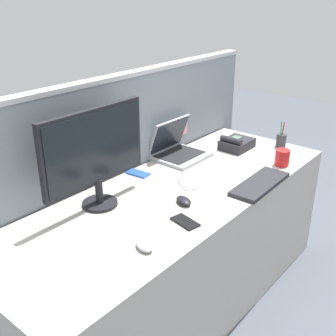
{
  "coord_description": "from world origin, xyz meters",
  "views": [
    {
      "loc": [
        -1.5,
        -1.2,
        1.72
      ],
      "look_at": [
        0.0,
        0.05,
        0.86
      ],
      "focal_mm": 44.46,
      "sensor_mm": 36.0,
      "label": 1
    }
  ],
  "objects_px": {
    "computer_mouse_right_hand": "(144,245)",
    "cell_phone_white_slab": "(187,183)",
    "cell_phone_blue_case": "(138,173)",
    "keyboard_main": "(260,184)",
    "laptop": "(176,148)",
    "coffee_mug": "(282,157)",
    "desktop_monitor": "(95,151)",
    "pen_cup": "(281,140)",
    "computer_mouse_left_hand": "(184,201)",
    "cell_phone_black_slab": "(185,222)",
    "desk_phone": "(236,144)"
  },
  "relations": [
    {
      "from": "computer_mouse_left_hand",
      "to": "cell_phone_black_slab",
      "type": "xyz_separation_m",
      "value": [
        -0.14,
        -0.11,
        -0.01
      ]
    },
    {
      "from": "cell_phone_black_slab",
      "to": "laptop",
      "type": "bearing_deg",
      "value": 53.04
    },
    {
      "from": "computer_mouse_right_hand",
      "to": "coffee_mug",
      "type": "height_order",
      "value": "coffee_mug"
    },
    {
      "from": "cell_phone_blue_case",
      "to": "cell_phone_white_slab",
      "type": "relative_size",
      "value": 0.85
    },
    {
      "from": "desktop_monitor",
      "to": "coffee_mug",
      "type": "xyz_separation_m",
      "value": [
        1.02,
        -0.47,
        -0.23
      ]
    },
    {
      "from": "desk_phone",
      "to": "cell_phone_blue_case",
      "type": "distance_m",
      "value": 0.73
    },
    {
      "from": "laptop",
      "to": "keyboard_main",
      "type": "height_order",
      "value": "laptop"
    },
    {
      "from": "computer_mouse_left_hand",
      "to": "coffee_mug",
      "type": "xyz_separation_m",
      "value": [
        0.75,
        -0.16,
        0.03
      ]
    },
    {
      "from": "keyboard_main",
      "to": "cell_phone_white_slab",
      "type": "height_order",
      "value": "keyboard_main"
    },
    {
      "from": "cell_phone_blue_case",
      "to": "pen_cup",
      "type": "bearing_deg",
      "value": -31.4
    },
    {
      "from": "computer_mouse_right_hand",
      "to": "keyboard_main",
      "type": "bearing_deg",
      "value": 16.2
    },
    {
      "from": "laptop",
      "to": "pen_cup",
      "type": "distance_m",
      "value": 0.71
    },
    {
      "from": "cell_phone_blue_case",
      "to": "laptop",
      "type": "bearing_deg",
      "value": -6.28
    },
    {
      "from": "pen_cup",
      "to": "coffee_mug",
      "type": "xyz_separation_m",
      "value": [
        -0.27,
        -0.14,
        0.0
      ]
    },
    {
      "from": "desk_phone",
      "to": "computer_mouse_left_hand",
      "type": "height_order",
      "value": "desk_phone"
    },
    {
      "from": "desktop_monitor",
      "to": "cell_phone_blue_case",
      "type": "relative_size",
      "value": 4.44
    },
    {
      "from": "computer_mouse_left_hand",
      "to": "coffee_mug",
      "type": "height_order",
      "value": "coffee_mug"
    },
    {
      "from": "desktop_monitor",
      "to": "computer_mouse_left_hand",
      "type": "distance_m",
      "value": 0.49
    },
    {
      "from": "desktop_monitor",
      "to": "cell_phone_blue_case",
      "type": "distance_m",
      "value": 0.48
    },
    {
      "from": "cell_phone_white_slab",
      "to": "desk_phone",
      "type": "bearing_deg",
      "value": 41.71
    },
    {
      "from": "laptop",
      "to": "computer_mouse_right_hand",
      "type": "relative_size",
      "value": 3.12
    },
    {
      "from": "computer_mouse_left_hand",
      "to": "cell_phone_black_slab",
      "type": "relative_size",
      "value": 0.75
    },
    {
      "from": "computer_mouse_right_hand",
      "to": "coffee_mug",
      "type": "xyz_separation_m",
      "value": [
        1.15,
        -0.05,
        0.03
      ]
    },
    {
      "from": "desk_phone",
      "to": "cell_phone_blue_case",
      "type": "xyz_separation_m",
      "value": [
        -0.7,
        0.22,
        -0.03
      ]
    },
    {
      "from": "cell_phone_black_slab",
      "to": "cell_phone_white_slab",
      "type": "height_order",
      "value": "same"
    },
    {
      "from": "cell_phone_blue_case",
      "to": "computer_mouse_right_hand",
      "type": "bearing_deg",
      "value": -140.61
    },
    {
      "from": "cell_phone_white_slab",
      "to": "computer_mouse_right_hand",
      "type": "bearing_deg",
      "value": -123.37
    },
    {
      "from": "laptop",
      "to": "cell_phone_blue_case",
      "type": "bearing_deg",
      "value": 179.99
    },
    {
      "from": "keyboard_main",
      "to": "cell_phone_blue_case",
      "type": "distance_m",
      "value": 0.68
    },
    {
      "from": "laptop",
      "to": "cell_phone_blue_case",
      "type": "distance_m",
      "value": 0.35
    },
    {
      "from": "computer_mouse_left_hand",
      "to": "cell_phone_white_slab",
      "type": "height_order",
      "value": "computer_mouse_left_hand"
    },
    {
      "from": "desktop_monitor",
      "to": "computer_mouse_right_hand",
      "type": "distance_m",
      "value": 0.52
    },
    {
      "from": "desktop_monitor",
      "to": "cell_phone_white_slab",
      "type": "xyz_separation_m",
      "value": [
        0.45,
        -0.19,
        -0.27
      ]
    },
    {
      "from": "computer_mouse_right_hand",
      "to": "computer_mouse_left_hand",
      "type": "relative_size",
      "value": 1.0
    },
    {
      "from": "desktop_monitor",
      "to": "cell_phone_black_slab",
      "type": "relative_size",
      "value": 4.38
    },
    {
      "from": "desktop_monitor",
      "to": "desk_phone",
      "type": "height_order",
      "value": "desktop_monitor"
    },
    {
      "from": "computer_mouse_right_hand",
      "to": "cell_phone_white_slab",
      "type": "relative_size",
      "value": 0.65
    },
    {
      "from": "keyboard_main",
      "to": "cell_phone_blue_case",
      "type": "xyz_separation_m",
      "value": [
        -0.31,
        0.6,
        -0.01
      ]
    },
    {
      "from": "computer_mouse_left_hand",
      "to": "coffee_mug",
      "type": "relative_size",
      "value": 0.82
    },
    {
      "from": "laptop",
      "to": "keyboard_main",
      "type": "xyz_separation_m",
      "value": [
        -0.04,
        -0.6,
        -0.04
      ]
    },
    {
      "from": "laptop",
      "to": "computer_mouse_right_hand",
      "type": "bearing_deg",
      "value": -148.68
    },
    {
      "from": "keyboard_main",
      "to": "cell_phone_blue_case",
      "type": "bearing_deg",
      "value": 115.97
    },
    {
      "from": "computer_mouse_right_hand",
      "to": "coffee_mug",
      "type": "bearing_deg",
      "value": 19.58
    },
    {
      "from": "coffee_mug",
      "to": "cell_phone_blue_case",
      "type": "bearing_deg",
      "value": 138.47
    },
    {
      "from": "desktop_monitor",
      "to": "pen_cup",
      "type": "distance_m",
      "value": 1.35
    },
    {
      "from": "desktop_monitor",
      "to": "computer_mouse_left_hand",
      "type": "xyz_separation_m",
      "value": [
        0.27,
        -0.31,
        -0.26
      ]
    },
    {
      "from": "pen_cup",
      "to": "coffee_mug",
      "type": "relative_size",
      "value": 1.44
    },
    {
      "from": "cell_phone_white_slab",
      "to": "coffee_mug",
      "type": "distance_m",
      "value": 0.63
    },
    {
      "from": "pen_cup",
      "to": "cell_phone_black_slab",
      "type": "distance_m",
      "value": 1.16
    },
    {
      "from": "computer_mouse_left_hand",
      "to": "cell_phone_black_slab",
      "type": "height_order",
      "value": "computer_mouse_left_hand"
    }
  ]
}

